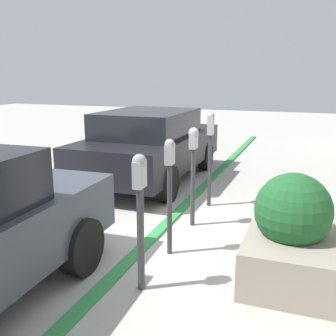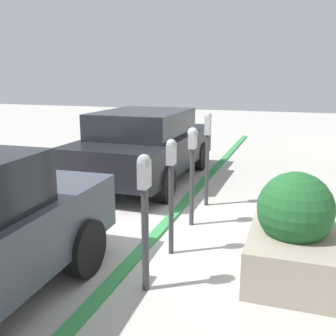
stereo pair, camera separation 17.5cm
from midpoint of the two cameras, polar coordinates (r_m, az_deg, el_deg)
ground_plane at (r=5.73m, az=0.13°, el=-9.59°), size 40.00×40.00×0.00m
curb_strip at (r=5.75m, az=-0.63°, el=-9.29°), size 19.00×0.16×0.04m
parking_meter_nearest at (r=4.01m, az=-2.83°, el=-5.09°), size 0.17×0.15×1.48m
parking_meter_second at (r=4.83m, az=1.28°, el=-1.68°), size 0.15×0.12×1.49m
parking_meter_middle at (r=5.77m, az=4.55°, el=1.31°), size 0.18×0.16×1.50m
parking_meter_fourth at (r=6.70m, az=6.89°, el=3.04°), size 0.14×0.12×1.63m
planter_box at (r=4.64m, az=18.48°, el=-9.33°), size 1.45×0.96×1.21m
parked_car_middle at (r=8.37m, az=-2.00°, el=3.48°), size 4.22×1.95×1.51m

